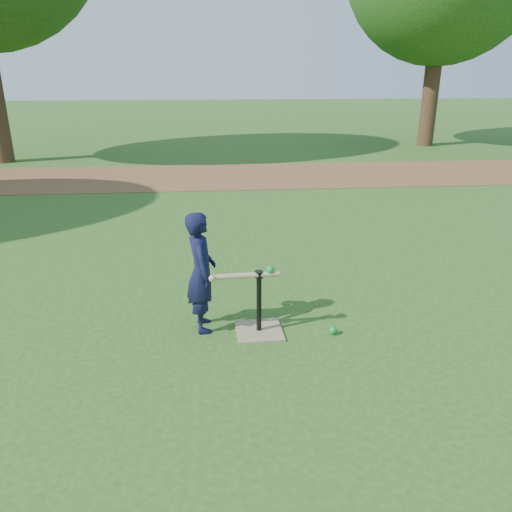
{
  "coord_description": "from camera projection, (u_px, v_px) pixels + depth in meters",
  "views": [
    {
      "loc": [
        -0.51,
        -3.99,
        2.3
      ],
      "look_at": [
        -0.11,
        0.43,
        0.65
      ],
      "focal_mm": 35.0,
      "sensor_mm": 36.0,
      "label": 1
    }
  ],
  "objects": [
    {
      "name": "dirt_strip",
      "position": [
        233.0,
        176.0,
        11.57
      ],
      "size": [
        24.0,
        3.0,
        0.01
      ],
      "primitive_type": "cube",
      "color": "brown",
      "rests_on": "ground"
    },
    {
      "name": "child",
      "position": [
        201.0,
        272.0,
        4.57
      ],
      "size": [
        0.32,
        0.45,
        1.14
      ],
      "primitive_type": "imported",
      "rotation": [
        0.0,
        0.0,
        1.69
      ],
      "color": "black",
      "rests_on": "ground"
    },
    {
      "name": "ground",
      "position": [
        272.0,
        338.0,
        4.57
      ],
      "size": [
        80.0,
        80.0,
        0.0
      ],
      "primitive_type": "plane",
      "color": "#285116",
      "rests_on": "ground"
    },
    {
      "name": "swing_action",
      "position": [
        247.0,
        275.0,
        4.45
      ],
      "size": [
        0.63,
        0.13,
        0.11
      ],
      "color": "tan",
      "rests_on": "ground"
    },
    {
      "name": "batting_tee",
      "position": [
        259.0,
        321.0,
        4.64
      ],
      "size": [
        0.45,
        0.45,
        0.61
      ],
      "color": "#90855B",
      "rests_on": "ground"
    },
    {
      "name": "wiffle_ball_ground",
      "position": [
        333.0,
        330.0,
        4.63
      ],
      "size": [
        0.08,
        0.08,
        0.08
      ],
      "primitive_type": "sphere",
      "color": "#0D982E",
      "rests_on": "ground"
    }
  ]
}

